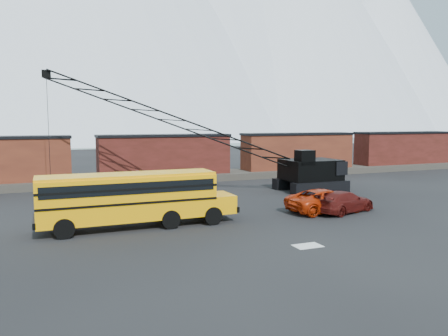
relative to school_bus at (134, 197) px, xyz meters
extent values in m
plane|color=black|center=(6.73, -3.15, -1.79)|extent=(160.00, 160.00, 0.00)
cone|color=white|center=(176.73, 271.85, 82.21)|extent=(260.00, 260.00, 175.00)
cone|color=white|center=(266.73, 281.85, 70.21)|extent=(220.00, 220.00, 150.00)
cone|color=white|center=(46.73, 316.85, 75.01)|extent=(240.00, 240.00, 160.00)
cube|color=white|center=(6.73, 336.85, 10.21)|extent=(800.00, 80.00, 24.00)
cube|color=#443E38|center=(6.73, 18.85, -1.44)|extent=(120.00, 5.00, 0.70)
cube|color=black|center=(-5.07, 18.85, -0.79)|extent=(2.20, 2.40, 0.60)
cube|color=#561C18|center=(6.73, 18.85, 0.91)|extent=(13.50, 2.90, 4.00)
cube|color=black|center=(6.73, 18.85, 2.96)|extent=(13.70, 3.10, 0.25)
cube|color=black|center=(2.53, 18.85, -0.79)|extent=(2.20, 2.40, 0.60)
cube|color=black|center=(10.93, 18.85, -0.79)|extent=(2.20, 2.40, 0.60)
cube|color=#461D14|center=(22.73, 18.85, 0.91)|extent=(13.50, 2.90, 4.00)
cube|color=black|center=(22.73, 18.85, 2.96)|extent=(13.70, 3.10, 0.25)
cube|color=black|center=(18.53, 18.85, -0.79)|extent=(2.20, 2.40, 0.60)
cube|color=black|center=(26.93, 18.85, -0.79)|extent=(2.20, 2.40, 0.60)
cube|color=#561C18|center=(38.73, 18.85, 0.91)|extent=(13.50, 2.90, 4.00)
cube|color=black|center=(38.73, 18.85, 2.96)|extent=(13.70, 3.10, 0.25)
cube|color=black|center=(34.53, 18.85, -0.79)|extent=(2.20, 2.40, 0.60)
cube|color=black|center=(42.93, 18.85, -0.79)|extent=(2.20, 2.40, 0.60)
cube|color=silver|center=(7.23, -7.15, -1.78)|extent=(1.40, 0.90, 0.02)
cube|color=#EF9D05|center=(-0.35, 0.00, 0.01)|extent=(10.00, 2.50, 2.50)
cube|color=#EF9D05|center=(5.25, 0.00, -0.69)|extent=(1.60, 2.30, 1.10)
cube|color=#EF9D05|center=(-0.35, 0.00, 1.31)|extent=(10.00, 2.30, 0.18)
cube|color=black|center=(-0.35, -1.26, 0.71)|extent=(9.60, 0.05, 0.65)
cube|color=black|center=(-0.35, 1.26, 0.71)|extent=(9.60, 0.05, 0.65)
cube|color=black|center=(6.10, 0.00, -0.99)|extent=(0.15, 2.45, 0.35)
cube|color=black|center=(-5.40, 0.00, -0.99)|extent=(0.15, 2.50, 0.35)
cylinder|color=black|center=(-3.95, -1.15, -1.24)|extent=(1.10, 0.35, 1.10)
cylinder|color=black|center=(-3.95, 1.15, -1.24)|extent=(1.10, 0.35, 1.10)
cylinder|color=black|center=(1.85, -1.15, -1.24)|extent=(1.10, 0.35, 1.10)
cylinder|color=black|center=(1.85, 1.15, -1.24)|extent=(1.10, 0.35, 1.10)
cylinder|color=black|center=(4.45, -1.15, -1.24)|extent=(1.10, 0.35, 1.10)
cylinder|color=black|center=(4.45, 1.15, -1.24)|extent=(1.10, 0.35, 1.10)
imported|color=#B32908|center=(13.01, -0.54, -1.01)|extent=(5.78, 2.88, 1.57)
imported|color=#4A100D|center=(13.99, -1.11, -1.06)|extent=(5.47, 3.45, 1.48)
cube|color=black|center=(17.24, 6.23, -1.29)|extent=(5.50, 1.00, 1.00)
cube|color=black|center=(17.24, 9.43, -1.29)|extent=(5.50, 1.00, 1.00)
cube|color=black|center=(17.24, 7.83, 0.11)|extent=(4.80, 3.60, 1.80)
cube|color=black|center=(19.24, 7.83, 0.31)|extent=(1.20, 3.80, 1.20)
cube|color=black|center=(15.84, 6.63, 1.31)|extent=(1.40, 1.20, 1.30)
cube|color=black|center=(15.84, 6.08, 1.31)|extent=(1.20, 0.06, 0.90)
cube|color=black|center=(-4.40, 13.31, 8.22)|extent=(0.70, 0.50, 0.60)
cylinder|color=black|center=(-4.40, 13.31, 3.21)|extent=(0.04, 0.04, 9.71)
cube|color=black|center=(-4.40, 13.31, -1.44)|extent=(0.25, 0.25, 0.50)
camera|label=1|loc=(-4.67, -25.20, 4.38)|focal=35.00mm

